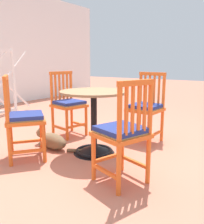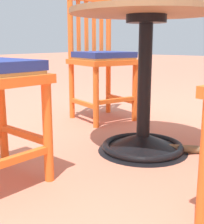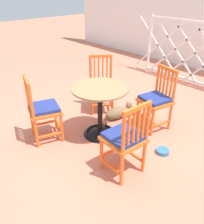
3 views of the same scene
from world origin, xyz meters
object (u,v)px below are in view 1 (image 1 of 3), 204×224
cafe_table (94,129)px  orange_chair_near_fence (68,105)px  tabby_cat (51,140)px  orange_chair_by_planter (146,108)px  orange_chair_tucked_in (123,134)px  orange_chair_at_corner (23,119)px  pet_water_bowl (111,130)px

cafe_table → orange_chair_near_fence: orange_chair_near_fence is taller
tabby_cat → cafe_table: bearing=-74.7°
cafe_table → orange_chair_by_planter: bearing=-22.4°
orange_chair_by_planter → orange_chair_tucked_in: (-1.19, -0.32, 0.00)m
orange_chair_by_planter → orange_chair_tucked_in: size_ratio=1.00×
tabby_cat → orange_chair_near_fence: bearing=19.4°
orange_chair_by_planter → orange_chair_near_fence: same height
orange_chair_at_corner → tabby_cat: size_ratio=1.23×
cafe_table → orange_chair_near_fence: size_ratio=0.83×
orange_chair_near_fence → orange_chair_at_corner: (-0.95, -0.21, 0.00)m
orange_chair_near_fence → pet_water_bowl: 0.76m
orange_chair_near_fence → orange_chair_tucked_in: same height
orange_chair_near_fence → orange_chair_at_corner: same height
orange_chair_at_corner → orange_chair_tucked_in: same height
orange_chair_by_planter → pet_water_bowl: bearing=78.7°
tabby_cat → pet_water_bowl: size_ratio=4.37×
orange_chair_at_corner → cafe_table: bearing=-43.5°
orange_chair_by_planter → orange_chair_tucked_in: same height
orange_chair_at_corner → tabby_cat: orange_chair_at_corner is taller
orange_chair_near_fence → orange_chair_by_planter: bearing=-71.5°
orange_chair_by_planter → orange_chair_tucked_in: 1.23m
orange_chair_near_fence → tabby_cat: 0.67m
cafe_table → orange_chair_tucked_in: 0.78m
cafe_table → orange_chair_near_fence: bearing=61.9°
orange_chair_near_fence → orange_chair_tucked_in: (-0.84, -1.36, 0.00)m
orange_chair_near_fence → orange_chair_at_corner: 0.97m
orange_chair_at_corner → pet_water_bowl: (1.42, -0.22, -0.42)m
orange_chair_by_planter → pet_water_bowl: orange_chair_by_planter is taller
cafe_table → orange_chair_at_corner: (-0.56, 0.53, 0.16)m
orange_chair_near_fence → orange_chair_at_corner: size_ratio=1.00×
tabby_cat → pet_water_bowl: 1.04m
cafe_table → orange_chair_by_planter: orange_chair_by_planter is taller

